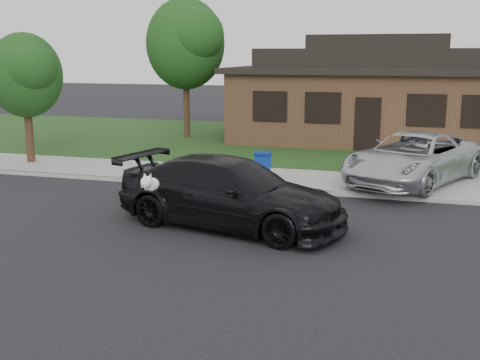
% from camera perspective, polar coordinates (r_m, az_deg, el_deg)
% --- Properties ---
extents(ground, '(120.00, 120.00, 0.00)m').
position_cam_1_polar(ground, '(15.08, -7.30, -3.48)').
color(ground, black).
rests_on(ground, ground).
extents(sidewalk, '(60.00, 3.00, 0.12)m').
position_cam_1_polar(sidewalk, '(19.61, -1.40, 0.39)').
color(sidewalk, gray).
rests_on(sidewalk, ground).
extents(curb, '(60.00, 0.12, 0.12)m').
position_cam_1_polar(curb, '(18.22, -2.86, -0.52)').
color(curb, gray).
rests_on(curb, ground).
extents(lawn, '(60.00, 13.00, 0.13)m').
position_cam_1_polar(lawn, '(27.21, 3.83, 3.63)').
color(lawn, '#193814').
rests_on(lawn, ground).
extents(driveway, '(4.50, 13.00, 0.14)m').
position_cam_1_polar(driveway, '(23.59, 16.51, 1.89)').
color(driveway, gray).
rests_on(driveway, ground).
extents(sedan, '(5.90, 3.42, 1.61)m').
position_cam_1_polar(sedan, '(13.97, -0.93, -1.22)').
color(sedan, black).
rests_on(sedan, ground).
extents(minivan, '(4.55, 5.99, 1.51)m').
position_cam_1_polar(minivan, '(18.77, 16.10, 2.00)').
color(minivan, silver).
rests_on(minivan, driveway).
extents(recycling_bin, '(0.63, 0.63, 0.89)m').
position_cam_1_polar(recycling_bin, '(18.55, 2.17, 1.32)').
color(recycling_bin, navy).
rests_on(recycling_bin, sidewalk).
extents(house, '(12.60, 8.60, 4.65)m').
position_cam_1_polar(house, '(28.39, 12.77, 7.91)').
color(house, '#422B1C').
rests_on(house, ground).
extents(tree_0, '(3.78, 3.60, 6.34)m').
position_cam_1_polar(tree_0, '(28.10, -4.98, 12.90)').
color(tree_0, '#332114').
rests_on(tree_0, ground).
extents(tree_2, '(2.73, 2.60, 4.59)m').
position_cam_1_polar(tree_2, '(22.72, -19.60, 9.45)').
color(tree_2, '#332114').
rests_on(tree_2, ground).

